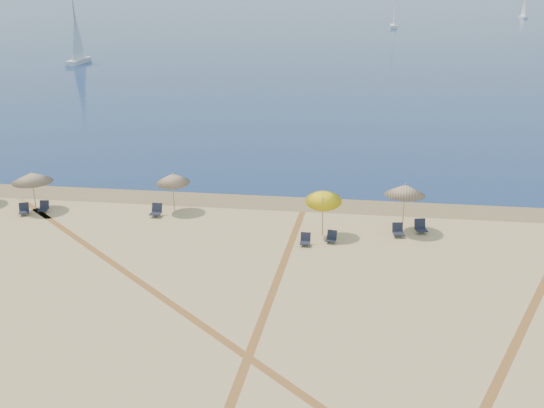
{
  "coord_description": "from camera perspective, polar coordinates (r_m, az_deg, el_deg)",
  "views": [
    {
      "loc": [
        4.41,
        -12.32,
        13.05
      ],
      "look_at": [
        0.0,
        20.0,
        1.3
      ],
      "focal_mm": 43.04,
      "sensor_mm": 36.0,
      "label": 1
    }
  ],
  "objects": [
    {
      "name": "chair_5",
      "position": [
        32.79,
        2.93,
        -3.15
      ],
      "size": [
        0.51,
        0.6,
        0.61
      ],
      "rotation": [
        0.0,
        0.0,
        -0.01
      ],
      "color": "black",
      "rests_on": "ground"
    },
    {
      "name": "chair_4",
      "position": [
        37.13,
        -10.09,
        -0.58
      ],
      "size": [
        0.6,
        0.7,
        0.71
      ],
      "rotation": [
        0.0,
        0.0,
        -0.02
      ],
      "color": "black",
      "rests_on": "ground"
    },
    {
      "name": "umbrella_4",
      "position": [
        34.58,
        11.56,
        1.22
      ],
      "size": [
        2.13,
        2.13,
        2.61
      ],
      "color": "gray",
      "rests_on": "ground"
    },
    {
      "name": "sailboat_1",
      "position": [
        207.43,
        21.15,
        15.54
      ],
      "size": [
        1.78,
        5.01,
        7.31
      ],
      "rotation": [
        0.0,
        0.0,
        0.11
      ],
      "color": "white",
      "rests_on": "ocean"
    },
    {
      "name": "chair_3",
      "position": [
        39.44,
        -19.33,
        -0.25
      ],
      "size": [
        0.6,
        0.67,
        0.63
      ],
      "rotation": [
        0.0,
        0.0,
        0.13
      ],
      "color": "black",
      "rests_on": "ground"
    },
    {
      "name": "ocean",
      "position": [
        237.72,
        6.98,
        16.52
      ],
      "size": [
        500.0,
        500.0,
        0.0
      ],
      "primitive_type": "plane",
      "color": "#0C2151",
      "rests_on": "ground"
    },
    {
      "name": "chair_6",
      "position": [
        33.23,
        5.23,
        -2.91
      ],
      "size": [
        0.58,
        0.65,
        0.59
      ],
      "rotation": [
        0.0,
        0.0,
        -0.16
      ],
      "color": "black",
      "rests_on": "ground"
    },
    {
      "name": "chair_7",
      "position": [
        34.47,
        10.96,
        -2.29
      ],
      "size": [
        0.66,
        0.74,
        0.67
      ],
      "rotation": [
        0.0,
        0.0,
        0.17
      ],
      "color": "black",
      "rests_on": "ground"
    },
    {
      "name": "wet_sand",
      "position": [
        38.85,
        0.8,
        0.18
      ],
      "size": [
        500.0,
        500.0,
        0.0
      ],
      "primitive_type": "plane",
      "color": "olive",
      "rests_on": "ground"
    },
    {
      "name": "sailboat_2",
      "position": [
        164.34,
        10.64,
        15.88
      ],
      "size": [
        1.63,
        6.06,
        8.99
      ],
      "rotation": [
        0.0,
        0.0,
        -0.02
      ],
      "color": "white",
      "rests_on": "ocean"
    },
    {
      "name": "umbrella_1",
      "position": [
        39.43,
        -20.26,
        2.21
      ],
      "size": [
        2.28,
        2.29,
        2.3
      ],
      "color": "gray",
      "rests_on": "ground"
    },
    {
      "name": "sailboat_0",
      "position": [
        102.3,
        -16.66,
        13.19
      ],
      "size": [
        1.53,
        5.98,
        8.91
      ],
      "rotation": [
        0.0,
        0.0,
        -0.0
      ],
      "color": "white",
      "rests_on": "ocean"
    },
    {
      "name": "umbrella_3",
      "position": [
        33.32,
        4.52,
        0.66
      ],
      "size": [
        1.87,
        1.95,
        2.68
      ],
      "color": "gray",
      "rests_on": "ground"
    },
    {
      "name": "umbrella_2",
      "position": [
        37.2,
        -8.67,
        2.24
      ],
      "size": [
        1.91,
        1.96,
        2.34
      ],
      "color": "gray",
      "rests_on": "ground"
    },
    {
      "name": "chair_8",
      "position": [
        35.15,
        12.87,
        -1.96
      ],
      "size": [
        0.73,
        0.81,
        0.71
      ],
      "rotation": [
        0.0,
        0.0,
        0.24
      ],
      "color": "black",
      "rests_on": "ground"
    },
    {
      "name": "chair_2",
      "position": [
        39.37,
        -20.87,
        -0.46
      ],
      "size": [
        0.74,
        0.79,
        0.65
      ],
      "rotation": [
        0.0,
        0.0,
        0.41
      ],
      "color": "black",
      "rests_on": "ground"
    },
    {
      "name": "tire_tracks",
      "position": [
        26.17,
        0.83,
        -10.1
      ],
      "size": [
        53.27,
        45.12,
        0.0
      ],
      "color": "tan",
      "rests_on": "ground"
    }
  ]
}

